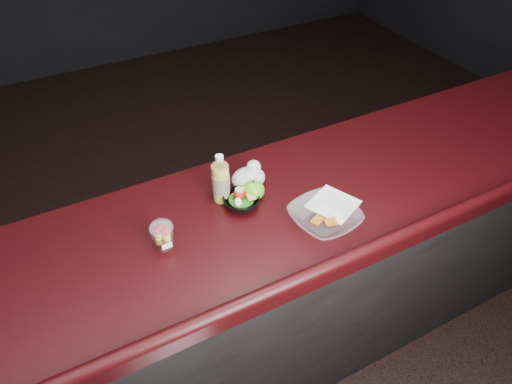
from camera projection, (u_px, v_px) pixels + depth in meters
room_shell at (293, 27)px, 0.93m from camera, size 8.00×8.00×8.00m
counter at (242, 300)px, 2.00m from camera, size 4.06×0.71×1.02m
lemonade_bottle at (221, 181)px, 1.69m from camera, size 0.07×0.07×0.20m
fruit_cup at (162, 234)px, 1.53m from camera, size 0.08×0.08×0.11m
green_apple at (254, 190)px, 1.72m from camera, size 0.08×0.08×0.09m
plastic_bag at (249, 177)px, 1.77m from camera, size 0.14×0.11×0.10m
snack_bowl at (241, 200)px, 1.70m from camera, size 0.16×0.16×0.07m
takeout_bowl at (325, 217)px, 1.63m from camera, size 0.27×0.27×0.06m
paper_napkin at (333, 204)px, 1.72m from camera, size 0.21×0.21×0.00m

